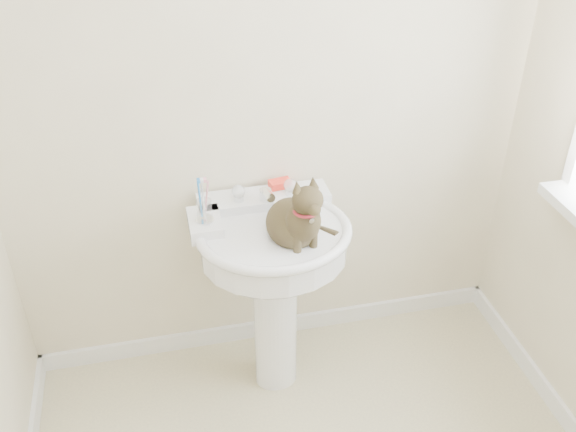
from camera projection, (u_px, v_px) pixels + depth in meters
wall_back at (268, 97)px, 2.51m from camera, size 2.20×0.00×2.50m
baseboard_back at (273, 326)px, 3.16m from camera, size 2.20×0.02×0.09m
pedestal_sink at (273, 259)px, 2.57m from camera, size 0.63×0.62×0.87m
faucet at (265, 191)px, 2.57m from camera, size 0.28×0.12×0.14m
soap_bar at (280, 184)px, 2.68m from camera, size 0.10×0.07×0.03m
toothbrush_cup at (204, 210)px, 2.44m from camera, size 0.07×0.07×0.18m
cat at (296, 221)px, 2.40m from camera, size 0.22×0.28×0.41m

